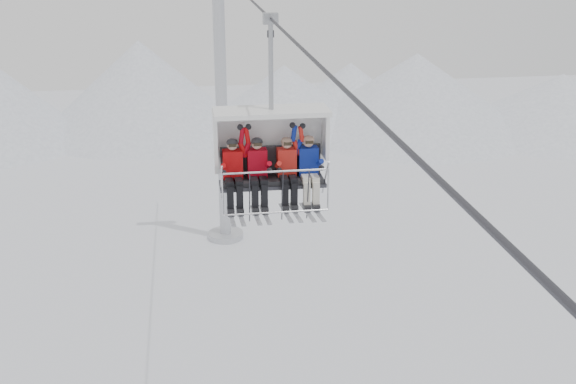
{
  "coord_description": "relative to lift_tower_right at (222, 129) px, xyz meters",
  "views": [
    {
      "loc": [
        -1.78,
        -12.08,
        15.0
      ],
      "look_at": [
        0.0,
        0.0,
        10.51
      ],
      "focal_mm": 45.0,
      "sensor_mm": 36.0,
      "label": 1
    }
  ],
  "objects": [
    {
      "name": "ridgeline",
      "position": [
        -1.58,
        20.05,
        -2.94
      ],
      "size": [
        72.0,
        21.0,
        7.0
      ],
      "color": "white",
      "rests_on": "ground"
    },
    {
      "name": "lift_tower_right",
      "position": [
        0.0,
        0.0,
        0.0
      ],
      "size": [
        2.0,
        1.8,
        13.48
      ],
      "color": "#B2B4BA",
      "rests_on": "ground"
    },
    {
      "name": "haul_cable",
      "position": [
        0.0,
        -22.0,
        7.52
      ],
      "size": [
        0.06,
        50.0,
        0.06
      ],
      "primitive_type": "cylinder",
      "rotation": [
        1.57,
        0.0,
        0.0
      ],
      "color": "#303036",
      "rests_on": "lift_tower_left"
    },
    {
      "name": "chairlift_carrier",
      "position": [
        0.0,
        -19.49,
        4.9
      ],
      "size": [
        2.39,
        1.17,
        3.98
      ],
      "color": "black",
      "rests_on": "haul_cable"
    },
    {
      "name": "skier_far_left",
      "position": [
        -0.83,
        -19.79,
        4.43
      ],
      "size": [
        0.41,
        1.69,
        1.63
      ],
      "color": "#C1080B",
      "rests_on": "chairlift_carrier"
    },
    {
      "name": "skier_center_left",
      "position": [
        -0.32,
        -19.79,
        4.43
      ],
      "size": [
        0.41,
        1.69,
        1.63
      ],
      "color": "#A90414",
      "rests_on": "chairlift_carrier"
    },
    {
      "name": "skier_center_right",
      "position": [
        0.31,
        -19.79,
        4.42
      ],
      "size": [
        0.4,
        1.69,
        1.6
      ],
      "color": "red",
      "rests_on": "chairlift_carrier"
    },
    {
      "name": "skier_far_right",
      "position": [
        0.77,
        -19.79,
        4.43
      ],
      "size": [
        0.41,
        1.69,
        1.63
      ],
      "color": "navy",
      "rests_on": "chairlift_carrier"
    }
  ]
}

